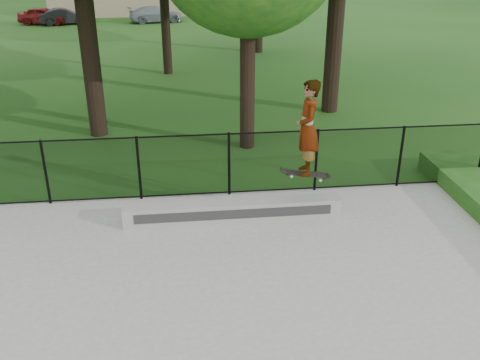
{
  "coord_description": "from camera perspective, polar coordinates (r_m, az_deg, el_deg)",
  "views": [
    {
      "loc": [
        1.0,
        -5.07,
        5.54
      ],
      "look_at": [
        2.05,
        4.2,
        1.2
      ],
      "focal_mm": 40.0,
      "sensor_mm": 36.0,
      "label": 1
    }
  ],
  "objects": [
    {
      "name": "car_a",
      "position": [
        38.75,
        -20.21,
        16.12
      ],
      "size": [
        3.42,
        1.89,
        1.11
      ],
      "primitive_type": "imported",
      "rotation": [
        0.0,
        0.0,
        1.38
      ],
      "color": "maroon",
      "rests_on": "ground"
    },
    {
      "name": "car_c",
      "position": [
        37.94,
        -8.99,
        17.06
      ],
      "size": [
        3.49,
        2.05,
        1.03
      ],
      "primitive_type": "imported",
      "rotation": [
        0.0,
        0.0,
        1.77
      ],
      "color": "gray",
      "rests_on": "ground"
    },
    {
      "name": "car_b",
      "position": [
        38.33,
        -18.25,
        16.23
      ],
      "size": [
        2.98,
        1.7,
        1.02
      ],
      "primitive_type": "imported",
      "rotation": [
        0.0,
        0.0,
        1.81
      ],
      "color": "black",
      "rests_on": "ground"
    },
    {
      "name": "grind_ledge",
      "position": [
        11.14,
        -0.76,
        -3.29
      ],
      "size": [
        4.51,
        0.4,
        0.42
      ],
      "primitive_type": "cube",
      "color": "#9F9F9A",
      "rests_on": "concrete_slab"
    },
    {
      "name": "chainlink_fence",
      "position": [
        11.99,
        -10.74,
        1.25
      ],
      "size": [
        16.06,
        0.06,
        1.5
      ],
      "color": "black",
      "rests_on": "concrete_slab"
    },
    {
      "name": "skater_airborne",
      "position": [
        10.54,
        7.23,
        5.38
      ],
      "size": [
        0.84,
        0.73,
        2.06
      ],
      "color": "black",
      "rests_on": "ground"
    }
  ]
}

